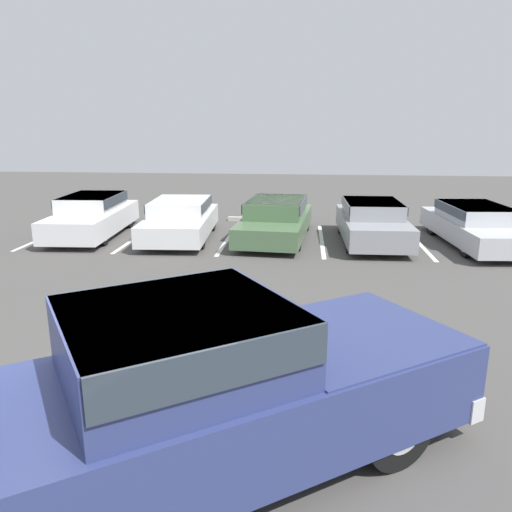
# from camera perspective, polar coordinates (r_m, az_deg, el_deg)

# --- Properties ---
(ground_plane) EXTENTS (60.00, 60.00, 0.00)m
(ground_plane) POSITION_cam_1_polar(r_m,az_deg,el_deg) (6.26, -14.34, -19.02)
(ground_plane) COLOR #4C4947
(stall_stripe_a) EXTENTS (0.12, 4.35, 0.01)m
(stall_stripe_a) POSITION_cam_1_polar(r_m,az_deg,el_deg) (17.21, -22.44, 2.28)
(stall_stripe_a) COLOR white
(stall_stripe_a) RESTS_ON ground_plane
(stall_stripe_b) EXTENTS (0.12, 4.35, 0.01)m
(stall_stripe_b) POSITION_cam_1_polar(r_m,az_deg,el_deg) (16.08, -13.36, 2.19)
(stall_stripe_b) COLOR white
(stall_stripe_b) RESTS_ON ground_plane
(stall_stripe_c) EXTENTS (0.12, 4.35, 0.01)m
(stall_stripe_c) POSITION_cam_1_polar(r_m,az_deg,el_deg) (15.40, -3.21, 2.03)
(stall_stripe_c) COLOR white
(stall_stripe_c) RESTS_ON ground_plane
(stall_stripe_d) EXTENTS (0.12, 4.35, 0.01)m
(stall_stripe_d) POSITION_cam_1_polar(r_m,az_deg,el_deg) (15.24, 7.51, 1.78)
(stall_stripe_d) COLOR white
(stall_stripe_d) RESTS_ON ground_plane
(stall_stripe_e) EXTENTS (0.12, 4.35, 0.01)m
(stall_stripe_e) POSITION_cam_1_polar(r_m,az_deg,el_deg) (15.62, 18.07, 1.48)
(stall_stripe_e) COLOR white
(stall_stripe_e) RESTS_ON ground_plane
(pickup_truck) EXTENTS (5.87, 4.86, 1.81)m
(pickup_truck) POSITION_cam_1_polar(r_m,az_deg,el_deg) (5.12, -5.42, -14.97)
(pickup_truck) COLOR navy
(pickup_truck) RESTS_ON ground_plane
(parked_sedan_a) EXTENTS (1.95, 4.49, 1.28)m
(parked_sedan_a) POSITION_cam_1_polar(r_m,az_deg,el_deg) (16.49, -18.19, 4.55)
(parked_sedan_a) COLOR silver
(parked_sedan_a) RESTS_ON ground_plane
(parked_sedan_b) EXTENTS (2.04, 4.32, 1.20)m
(parked_sedan_b) POSITION_cam_1_polar(r_m,az_deg,el_deg) (15.44, -8.63, 4.32)
(parked_sedan_b) COLOR silver
(parked_sedan_b) RESTS_ON ground_plane
(parked_sedan_c) EXTENTS (2.24, 4.84, 1.20)m
(parked_sedan_c) POSITION_cam_1_polar(r_m,az_deg,el_deg) (15.29, 2.30, 4.39)
(parked_sedan_c) COLOR #4C6B47
(parked_sedan_c) RESTS_ON ground_plane
(parked_sedan_d) EXTENTS (1.84, 4.30, 1.23)m
(parked_sedan_d) POSITION_cam_1_polar(r_m,az_deg,el_deg) (15.13, 13.11, 3.95)
(parked_sedan_d) COLOR gray
(parked_sedan_d) RESTS_ON ground_plane
(parked_sedan_e) EXTENTS (2.11, 4.89, 1.17)m
(parked_sedan_e) POSITION_cam_1_polar(r_m,az_deg,el_deg) (15.80, 23.78, 3.40)
(parked_sedan_e) COLOR #B7BABF
(parked_sedan_e) RESTS_ON ground_plane
(wheel_stop_curb) EXTENTS (1.69, 0.20, 0.14)m
(wheel_stop_curb) POSITION_cam_1_polar(r_m,az_deg,el_deg) (18.14, -0.54, 4.24)
(wheel_stop_curb) COLOR #B7B2A8
(wheel_stop_curb) RESTS_ON ground_plane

